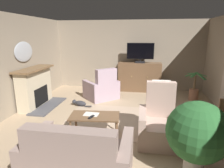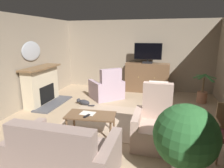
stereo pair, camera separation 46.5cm
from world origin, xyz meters
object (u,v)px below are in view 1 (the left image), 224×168
object	(u,v)px
wall_mirror_oval	(24,52)
armchair_angled_to_table	(102,89)
fireplace	(36,88)
coffee_table	(95,118)
potted_plant_small_fern_corner	(194,92)
cat	(80,103)
tv_cabinet	(139,78)
sofa_floral	(78,161)
tv_remote	(91,117)
folded_newspaper	(91,114)
television	(140,52)
armchair_facing_sofa	(160,124)
potted_plant_on_hearth_side	(197,133)

from	to	relation	value
wall_mirror_oval	armchair_angled_to_table	bearing A→B (deg)	26.10
fireplace	coffee_table	xyz separation A→B (m)	(2.14, -1.46, -0.13)
potted_plant_small_fern_corner	cat	distance (m)	3.67
tv_cabinet	sofa_floral	world-z (taller)	tv_cabinet
tv_remote	folded_newspaper	xyz separation A→B (m)	(-0.04, 0.15, -0.01)
fireplace	armchair_angled_to_table	bearing A→B (deg)	29.21
wall_mirror_oval	tv_remote	distance (m)	3.04
wall_mirror_oval	television	world-z (taller)	wall_mirror_oval
cat	armchair_facing_sofa	bearing A→B (deg)	-36.23
wall_mirror_oval	folded_newspaper	xyz separation A→B (m)	(2.31, -1.42, -1.13)
fireplace	sofa_floral	distance (m)	3.55
cat	potted_plant_small_fern_corner	bearing A→B (deg)	18.58
fireplace	wall_mirror_oval	size ratio (longest dim) A/B	1.77
tv_cabinet	armchair_angled_to_table	bearing A→B (deg)	-136.37
potted_plant_on_hearth_side	tv_remote	bearing A→B (deg)	156.93
armchair_angled_to_table	cat	bearing A→B (deg)	-122.13
tv_cabinet	cat	distance (m)	2.61
fireplace	wall_mirror_oval	world-z (taller)	wall_mirror_oval
fireplace	potted_plant_on_hearth_side	bearing A→B (deg)	-30.92
folded_newspaper	potted_plant_on_hearth_side	bearing A→B (deg)	-24.79
cat	potted_plant_on_hearth_side	bearing A→B (deg)	-43.71
fireplace	cat	distance (m)	1.35
tv_remote	potted_plant_small_fern_corner	size ratio (longest dim) A/B	0.18
tv_cabinet	television	xyz separation A→B (m)	(0.00, -0.05, 0.94)
folded_newspaper	potted_plant_on_hearth_side	xyz separation A→B (m)	(1.83, -0.91, 0.22)
armchair_angled_to_table	cat	distance (m)	0.98
fireplace	potted_plant_on_hearth_side	distance (m)	4.54
potted_plant_on_hearth_side	fireplace	bearing A→B (deg)	149.08
potted_plant_on_hearth_side	cat	xyz separation A→B (m)	(-2.63, 2.52, -0.60)
armchair_facing_sofa	potted_plant_on_hearth_side	size ratio (longest dim) A/B	1.01
coffee_table	cat	bearing A→B (deg)	118.26
tv_remote	potted_plant_small_fern_corner	world-z (taller)	potted_plant_small_fern_corner
tv_remote	armchair_angled_to_table	bearing A→B (deg)	26.22
coffee_table	armchair_angled_to_table	xyz separation A→B (m)	(-0.38, 2.44, -0.09)
armchair_angled_to_table	armchair_facing_sofa	bearing A→B (deg)	-54.94
tv_remote	potted_plant_on_hearth_side	distance (m)	1.96
folded_newspaper	armchair_facing_sofa	bearing A→B (deg)	1.42
coffee_table	armchair_facing_sofa	bearing A→B (deg)	1.36
television	coffee_table	distance (m)	3.76
folded_newspaper	sofa_floral	distance (m)	1.35
wall_mirror_oval	potted_plant_on_hearth_side	bearing A→B (deg)	-29.37
armchair_facing_sofa	tv_cabinet	bearing A→B (deg)	98.09
television	tv_remote	size ratio (longest dim) A/B	5.68
potted_plant_small_fern_corner	cat	world-z (taller)	potted_plant_small_fern_corner
potted_plant_small_fern_corner	tv_remote	bearing A→B (deg)	-132.01
sofa_floral	cat	xyz separation A→B (m)	(-0.97, 2.94, -0.24)
tv_remote	tv_cabinet	bearing A→B (deg)	5.69
folded_newspaper	armchair_angled_to_table	xyz separation A→B (m)	(-0.30, 2.41, -0.15)
tv_remote	armchair_facing_sofa	bearing A→B (deg)	-65.30
sofa_floral	cat	distance (m)	3.10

